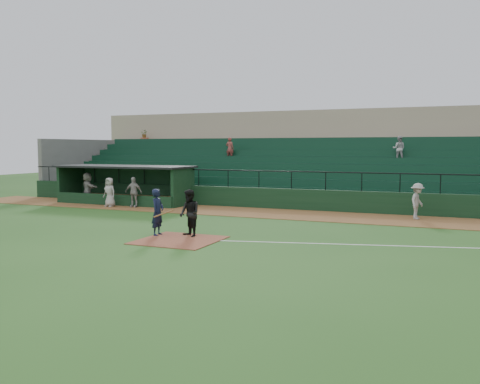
% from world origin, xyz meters
% --- Properties ---
extents(ground, '(90.00, 90.00, 0.00)m').
position_xyz_m(ground, '(0.00, 0.00, 0.00)').
color(ground, '#25521A').
rests_on(ground, ground).
extents(warning_track, '(40.00, 4.00, 0.03)m').
position_xyz_m(warning_track, '(0.00, 8.00, 0.01)').
color(warning_track, brown).
rests_on(warning_track, ground).
extents(home_plate_dirt, '(3.00, 3.00, 0.03)m').
position_xyz_m(home_plate_dirt, '(0.00, -1.00, 0.01)').
color(home_plate_dirt, brown).
rests_on(home_plate_dirt, ground).
extents(foul_line, '(17.49, 4.44, 0.01)m').
position_xyz_m(foul_line, '(8.00, 1.20, 0.01)').
color(foul_line, white).
rests_on(foul_line, ground).
extents(stadium_structure, '(38.00, 13.08, 6.40)m').
position_xyz_m(stadium_structure, '(-0.00, 16.46, 2.30)').
color(stadium_structure, black).
rests_on(stadium_structure, ground).
extents(dugout, '(8.90, 3.20, 2.42)m').
position_xyz_m(dugout, '(-9.75, 9.56, 1.33)').
color(dugout, black).
rests_on(dugout, ground).
extents(batter_at_plate, '(1.05, 0.73, 1.91)m').
position_xyz_m(batter_at_plate, '(-1.35, -0.36, 0.96)').
color(batter_at_plate, black).
rests_on(batter_at_plate, ground).
extents(umpire, '(1.17, 1.12, 1.91)m').
position_xyz_m(umpire, '(-0.02, -0.12, 0.95)').
color(umpire, black).
rests_on(umpire, ground).
extents(runner, '(0.93, 1.29, 1.79)m').
position_xyz_m(runner, '(8.01, 8.63, 0.93)').
color(runner, '#A29D98').
rests_on(runner, warning_track).
extents(dugout_player_a, '(1.10, 0.57, 1.80)m').
position_xyz_m(dugout_player_a, '(-7.93, 7.43, 0.93)').
color(dugout_player_a, '#A19B96').
rests_on(dugout_player_a, warning_track).
extents(dugout_player_b, '(0.92, 0.66, 1.74)m').
position_xyz_m(dugout_player_b, '(-9.40, 7.08, 0.90)').
color(dugout_player_b, '#ACA7A1').
rests_on(dugout_player_b, warning_track).
extents(dugout_player_c, '(1.87, 1.37, 1.95)m').
position_xyz_m(dugout_player_c, '(-12.03, 8.31, 1.01)').
color(dugout_player_c, '#A19C96').
rests_on(dugout_player_c, warning_track).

